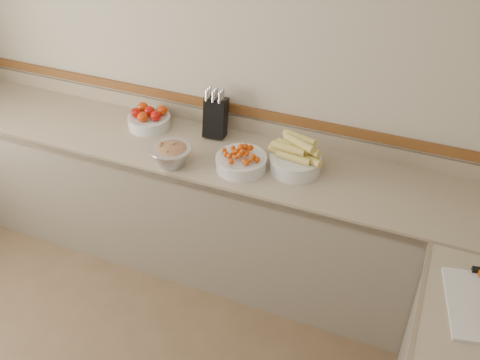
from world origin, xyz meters
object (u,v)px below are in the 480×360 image
at_px(tomato_bowl, 149,119).
at_px(cherry_tomato_bowl, 241,160).
at_px(corn_bowl, 296,158).
at_px(rhubarb_bowl, 171,154).
at_px(knife_block, 216,116).

height_order(tomato_bowl, cherry_tomato_bowl, cherry_tomato_bowl).
bearing_deg(cherry_tomato_bowl, tomato_bowl, 163.93).
distance_m(corn_bowl, rhubarb_bowl, 0.72).
xyz_separation_m(corn_bowl, rhubarb_bowl, (-0.69, -0.22, -0.01)).
xyz_separation_m(tomato_bowl, corn_bowl, (1.04, -0.11, 0.02)).
distance_m(tomato_bowl, corn_bowl, 1.04).
distance_m(tomato_bowl, cherry_tomato_bowl, 0.77).
bearing_deg(knife_block, cherry_tomato_bowl, -44.21).
bearing_deg(cherry_tomato_bowl, rhubarb_bowl, -162.69).
xyz_separation_m(knife_block, corn_bowl, (0.59, -0.18, -0.05)).
height_order(tomato_bowl, corn_bowl, corn_bowl).
xyz_separation_m(cherry_tomato_bowl, corn_bowl, (0.30, 0.10, 0.03)).
xyz_separation_m(tomato_bowl, cherry_tomato_bowl, (0.74, -0.21, -0.00)).
bearing_deg(corn_bowl, tomato_bowl, 173.92).
bearing_deg(tomato_bowl, knife_block, 9.05).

